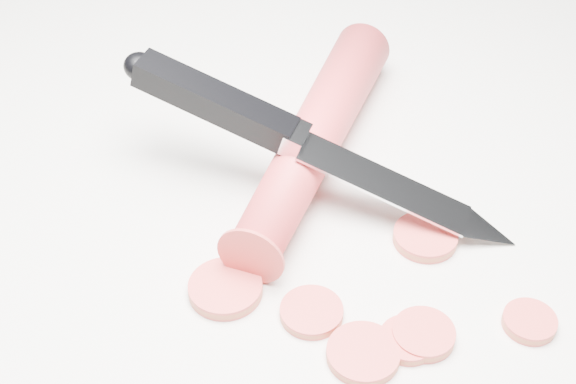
{
  "coord_description": "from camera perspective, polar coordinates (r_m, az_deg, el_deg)",
  "views": [
    {
      "loc": [
        -0.06,
        -0.32,
        0.34
      ],
      "look_at": [
        -0.04,
        0.03,
        0.02
      ],
      "focal_mm": 50.0,
      "sensor_mm": 36.0,
      "label": 1
    }
  ],
  "objects": [
    {
      "name": "ground",
      "position": [
        0.47,
        4.97,
        -3.98
      ],
      "size": [
        2.4,
        2.4,
        0.0
      ],
      "primitive_type": "plane",
      "color": "silver",
      "rests_on": "ground"
    },
    {
      "name": "carrot",
      "position": [
        0.51,
        1.98,
        4.0
      ],
      "size": [
        0.12,
        0.22,
        0.03
      ],
      "primitive_type": "cylinder",
      "rotation": [
        1.57,
        0.0,
        -0.39
      ],
      "color": "red",
      "rests_on": "ground"
    },
    {
      "name": "carrot_slice_0",
      "position": [
        0.43,
        1.68,
        -8.53
      ],
      "size": [
        0.03,
        0.03,
        0.01
      ],
      "primitive_type": "cylinder",
      "color": "red",
      "rests_on": "ground"
    },
    {
      "name": "carrot_slice_1",
      "position": [
        0.42,
        5.37,
        -11.37
      ],
      "size": [
        0.04,
        0.04,
        0.01
      ],
      "primitive_type": "cylinder",
      "color": "red",
      "rests_on": "ground"
    },
    {
      "name": "carrot_slice_2",
      "position": [
        0.43,
        9.61,
        -9.95
      ],
      "size": [
        0.03,
        0.03,
        0.01
      ],
      "primitive_type": "cylinder",
      "color": "red",
      "rests_on": "ground"
    },
    {
      "name": "carrot_slice_3",
      "position": [
        0.45,
        16.8,
        -8.82
      ],
      "size": [
        0.03,
        0.03,
        0.01
      ],
      "primitive_type": "cylinder",
      "color": "red",
      "rests_on": "ground"
    },
    {
      "name": "carrot_slice_4",
      "position": [
        0.47,
        9.74,
        -3.17
      ],
      "size": [
        0.04,
        0.04,
        0.01
      ],
      "primitive_type": "cylinder",
      "color": "red",
      "rests_on": "ground"
    },
    {
      "name": "carrot_slice_5",
      "position": [
        0.44,
        -4.48,
        -6.86
      ],
      "size": [
        0.04,
        0.04,
        0.01
      ],
      "primitive_type": "cylinder",
      "color": "red",
      "rests_on": "ground"
    },
    {
      "name": "carrot_slice_6",
      "position": [
        0.42,
        8.51,
        -10.37
      ],
      "size": [
        0.03,
        0.03,
        0.01
      ],
      "primitive_type": "cylinder",
      "color": "red",
      "rests_on": "ground"
    },
    {
      "name": "kitchen_knife",
      "position": [
        0.47,
        2.14,
        3.38
      ],
      "size": [
        0.24,
        0.12,
        0.08
      ],
      "primitive_type": null,
      "color": "#BBBEC2",
      "rests_on": "ground"
    }
  ]
}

